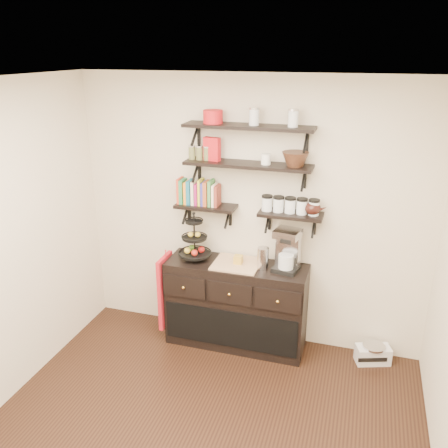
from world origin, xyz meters
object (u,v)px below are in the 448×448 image
coffee_maker (287,250)px  radio (373,354)px  sideboard (236,304)px  fruit_stand (195,244)px

coffee_maker → radio: bearing=14.0°
sideboard → coffee_maker: size_ratio=3.32×
sideboard → fruit_stand: bearing=179.6°
fruit_stand → coffee_maker: 0.92m
fruit_stand → radio: bearing=2.0°
coffee_maker → fruit_stand: bearing=-166.9°
sideboard → coffee_maker: (0.49, 0.03, 0.65)m
sideboard → coffee_maker: 0.81m
coffee_maker → radio: 1.34m
sideboard → radio: sideboard is taller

